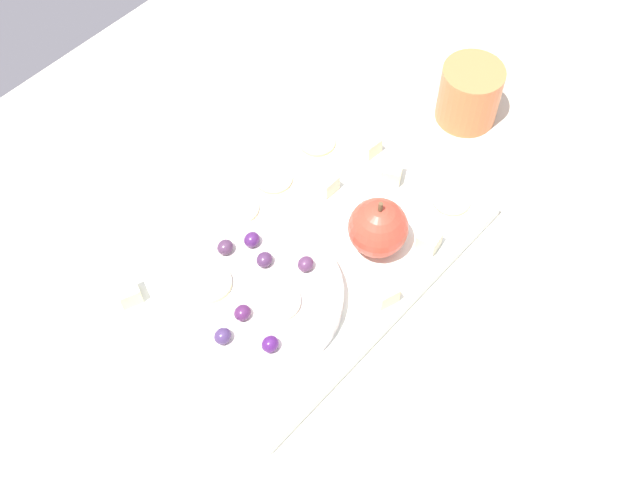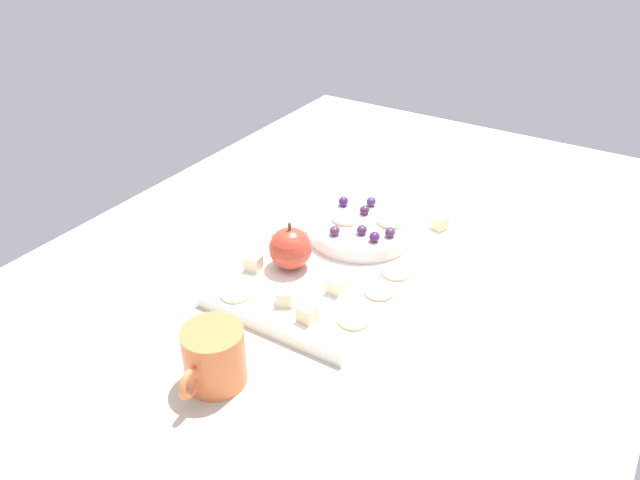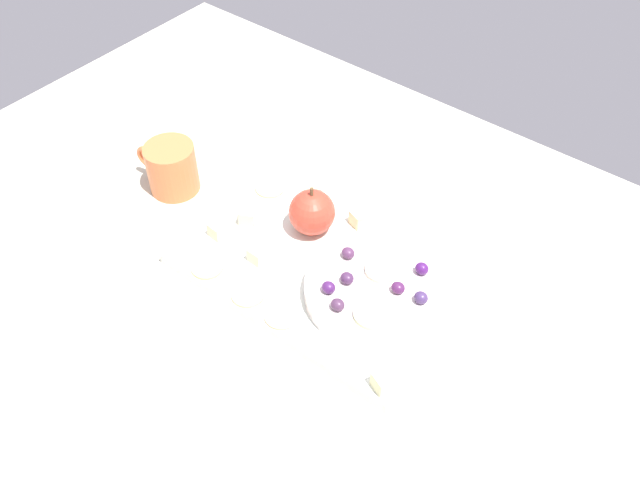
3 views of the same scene
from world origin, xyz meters
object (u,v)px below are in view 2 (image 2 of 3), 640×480
object	(u,v)px
cheese_cube_4	(253,263)
grape_3	(343,201)
cracker_1	(379,292)
cup	(214,357)
cracker_0	(353,320)
grape_2	(362,230)
apple_slice_1	(391,221)
grape_6	(374,237)
grape_5	(390,232)
apple_whole	(290,248)
grape_4	(371,202)
cheese_cube_2	(285,297)
cracker_3	(397,271)
serving_dish	(360,229)
cracker_2	(235,294)
grape_0	(335,231)
cheese_cube_0	(336,285)
platter	(336,263)
cheese_cube_1	(307,314)
cheese_cube_3	(281,238)
grape_1	(365,210)
cheese_cube_5	(439,223)

from	to	relation	value
cheese_cube_4	grape_3	bearing A→B (deg)	170.53
cracker_1	cup	world-z (taller)	cup
cracker_0	cheese_cube_4	bearing A→B (deg)	-98.30
grape_2	apple_slice_1	distance (cm)	6.28
grape_6	grape_5	bearing A→B (deg)	150.39
apple_whole	grape_2	size ratio (longest dim) A/B	3.62
grape_4	cheese_cube_4	bearing A→B (deg)	-17.86
cheese_cube_2	grape_2	bearing A→B (deg)	174.51
cracker_3	grape_4	xyz separation A→B (cm)	(-13.03, -11.51, 2.88)
serving_dish	grape_2	world-z (taller)	grape_2
cracker_2	apple_slice_1	bearing A→B (deg)	156.95
cheese_cube_4	grape_0	world-z (taller)	grape_0
cracker_3	apple_slice_1	bearing A→B (deg)	-148.40
grape_4	grape_0	bearing A→B (deg)	-2.09
grape_5	cracker_2	bearing A→B (deg)	-29.93
cheese_cube_2	cracker_3	size ratio (longest dim) A/B	0.51
apple_whole	cheese_cube_4	distance (cm)	6.19
serving_dish	cracker_2	distance (cm)	25.58
cheese_cube_0	cracker_1	bearing A→B (deg)	119.34
platter	cheese_cube_1	bearing A→B (deg)	16.24
grape_6	cracker_0	bearing A→B (deg)	18.45
cheese_cube_3	grape_6	distance (cm)	15.48
grape_1	cheese_cube_4	bearing A→B (deg)	-21.39
platter	grape_3	distance (cm)	14.11
cheese_cube_1	apple_whole	bearing A→B (deg)	-136.08
grape_2	cup	xyz separation A→B (cm)	(34.99, -1.62, -0.88)
serving_dish	cracker_1	world-z (taller)	serving_dish
platter	grape_6	size ratio (longest dim) A/B	20.97
cheese_cube_5	cheese_cube_1	bearing A→B (deg)	-10.22
cheese_cube_1	cheese_cube_5	xyz separation A→B (cm)	(-32.71, 5.89, 0.00)
cheese_cube_1	cracker_1	distance (cm)	12.18
cracker_1	grape_0	size ratio (longest dim) A/B	2.44
grape_2	apple_slice_1	world-z (taller)	grape_2
grape_0	grape_4	world-z (taller)	same
cracker_3	grape_3	size ratio (longest dim) A/B	2.44
cracker_1	grape_2	bearing A→B (deg)	-139.94
cheese_cube_0	cheese_cube_3	xyz separation A→B (cm)	(-6.71, -14.45, 0.00)
cracker_3	cup	distance (cm)	32.83
grape_3	cheese_cube_1	bearing A→B (deg)	20.34
cheese_cube_4	cracker_2	size ratio (longest dim) A/B	0.51
cheese_cube_0	grape_6	distance (cm)	12.35
cheese_cube_0	grape_1	distance (cm)	20.06
platter	cracker_1	size ratio (longest dim) A/B	8.59
cheese_cube_0	apple_slice_1	size ratio (longest dim) A/B	0.49
platter	grape_4	world-z (taller)	grape_4
cheese_cube_5	cheese_cube_3	bearing A→B (deg)	-47.97
cheese_cube_5	grape_1	world-z (taller)	grape_1
serving_dish	cracker_1	distance (cm)	16.49
apple_whole	cheese_cube_1	xyz separation A→B (cm)	(9.69, 9.33, -2.19)
platter	cracker_3	bearing A→B (deg)	100.00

